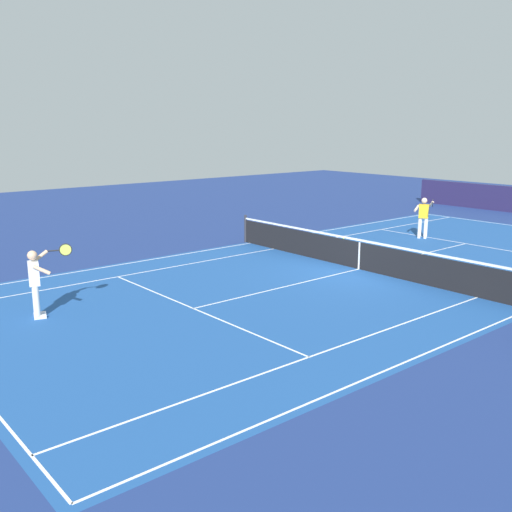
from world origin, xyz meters
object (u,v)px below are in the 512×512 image
at_px(tennis_player_far, 424,215).
at_px(tennis_net, 359,254).
at_px(tennis_ball, 344,238).
at_px(tennis_player_near, 36,280).

bearing_deg(tennis_player_far, tennis_net, 16.36).
relative_size(tennis_net, tennis_ball, 177.27).
distance_m(tennis_player_far, tennis_ball, 3.40).
bearing_deg(tennis_ball, tennis_player_near, 8.14).
height_order(tennis_net, tennis_ball, tennis_net).
bearing_deg(tennis_net, tennis_ball, -132.97).
xyz_separation_m(tennis_player_far, tennis_ball, (2.67, -1.91, -0.90)).
relative_size(tennis_player_far, tennis_ball, 25.71).
height_order(tennis_player_near, tennis_player_far, same).
relative_size(tennis_player_near, tennis_player_far, 1.00).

